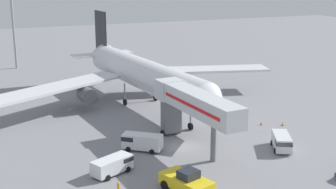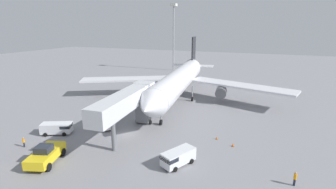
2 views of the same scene
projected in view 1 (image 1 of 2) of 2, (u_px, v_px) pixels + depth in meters
The scene contains 10 objects.
ground_plane at pixel (184, 147), 62.96m from camera, with size 300.00×300.00×0.00m, color gray.
airplane_at_gate at pixel (142, 74), 82.11m from camera, with size 54.44×49.55×15.19m.
jet_bridge at pixel (191, 104), 61.41m from camera, with size 4.65×18.34×8.07m.
pushback_tug at pixel (187, 182), 49.67m from camera, with size 4.58×6.64×2.69m.
service_van_outer_right at pixel (113, 164), 54.43m from camera, with size 5.47×4.04×1.97m.
service_van_mid_right at pixel (282, 141), 61.67m from camera, with size 4.05×5.30×2.06m.
service_van_mid_center at pixel (141, 141), 61.53m from camera, with size 5.38×4.82×2.22m.
ground_crew_worker_midground at pixel (119, 188), 49.01m from camera, with size 0.43×0.43×1.62m.
safety_cone_alpha at pixel (261, 123), 71.91m from camera, with size 0.35×0.35×0.54m.
safety_cone_bravo at pixel (283, 124), 71.59m from camera, with size 0.38×0.38×0.58m.
Camera 1 is at (-24.89, -53.54, 23.11)m, focal length 49.55 mm.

